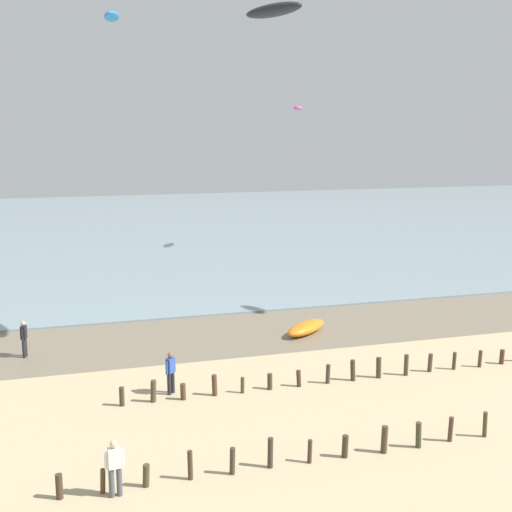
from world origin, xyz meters
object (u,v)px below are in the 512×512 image
grounded_kite (306,328)px  kite_aloft_0 (112,17)px  kite_aloft_1 (298,108)px  person_by_waterline (171,372)px  kite_aloft_3 (273,10)px  person_far_down_beach (115,467)px  person_nearest_camera (24,338)px

grounded_kite → kite_aloft_0: bearing=-77.5°
grounded_kite → kite_aloft_1: (7.26, 22.33, 11.76)m
person_by_waterline → kite_aloft_3: size_ratio=0.49×
person_by_waterline → kite_aloft_1: kite_aloft_1 is taller
person_far_down_beach → kite_aloft_1: 40.93m
kite_aloft_0 → person_nearest_camera: bearing=-23.4°
kite_aloft_0 → kite_aloft_1: kite_aloft_0 is taller
person_by_waterline → grounded_kite: 9.83m
person_nearest_camera → kite_aloft_1: 32.46m
person_far_down_beach → kite_aloft_3: kite_aloft_3 is taller
kite_aloft_1 → kite_aloft_0: bearing=155.0°
person_nearest_camera → grounded_kite: 13.70m
kite_aloft_0 → person_by_waterline: bearing=15.1°
person_nearest_camera → kite_aloft_1: kite_aloft_1 is taller
kite_aloft_3 → person_nearest_camera: bearing=57.3°
person_by_waterline → kite_aloft_3: kite_aloft_3 is taller
person_by_waterline → kite_aloft_0: (-0.83, 13.27, 15.36)m
grounded_kite → kite_aloft_1: size_ratio=1.28×
grounded_kite → kite_aloft_3: kite_aloft_3 is taller
person_nearest_camera → kite_aloft_0: 17.68m
person_by_waterline → kite_aloft_1: size_ratio=0.73×
kite_aloft_1 → person_far_down_beach: bearing=175.0°
person_by_waterline → kite_aloft_1: (15.10, 28.23, 11.15)m
person_nearest_camera → grounded_kite: (13.69, -0.19, -0.62)m
grounded_kite → person_nearest_camera: bearing=-37.9°
kite_aloft_0 → kite_aloft_3: 10.91m
grounded_kite → kite_aloft_1: kite_aloft_1 is taller
person_far_down_beach → grounded_kite: 16.58m
person_far_down_beach → kite_aloft_3: bearing=54.4°
person_nearest_camera → person_by_waterline: (5.84, -6.09, 0.00)m
person_far_down_beach → grounded_kite: bearing=50.8°
person_nearest_camera → kite_aloft_0: kite_aloft_0 is taller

